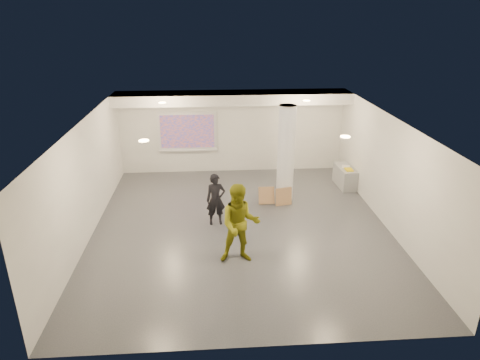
{
  "coord_description": "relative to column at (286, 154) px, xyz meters",
  "views": [
    {
      "loc": [
        -0.76,
        -10.43,
        5.6
      ],
      "look_at": [
        0.0,
        0.4,
        1.25
      ],
      "focal_mm": 32.0,
      "sensor_mm": 36.0,
      "label": 1
    }
  ],
  "objects": [
    {
      "name": "postit_pad",
      "position": [
        2.24,
        0.66,
        -0.81
      ],
      "size": [
        0.24,
        0.32,
        0.03
      ],
      "primitive_type": "cube",
      "rotation": [
        0.0,
        0.0,
        0.0
      ],
      "color": "#DBBC04",
      "rests_on": "credenza"
    },
    {
      "name": "downlight_nw",
      "position": [
        -3.7,
        0.7,
        1.48
      ],
      "size": [
        0.22,
        0.22,
        0.02
      ],
      "primitive_type": "cylinder",
      "color": "#FFD489",
      "rests_on": "ceiling"
    },
    {
      "name": "ceiling",
      "position": [
        -1.5,
        -1.8,
        1.5
      ],
      "size": [
        8.0,
        9.0,
        0.01
      ],
      "primitive_type": "cube",
      "color": "white",
      "rests_on": "floor"
    },
    {
      "name": "downlight_se",
      "position": [
        0.7,
        -3.3,
        1.48
      ],
      "size": [
        0.22,
        0.22,
        0.02
      ],
      "primitive_type": "cylinder",
      "color": "#FFD489",
      "rests_on": "ceiling"
    },
    {
      "name": "papers_stack",
      "position": [
        2.22,
        0.94,
        -0.81
      ],
      "size": [
        0.35,
        0.4,
        0.02
      ],
      "primitive_type": "cube",
      "rotation": [
        0.0,
        0.0,
        -0.31
      ],
      "color": "silver",
      "rests_on": "credenza"
    },
    {
      "name": "credenza",
      "position": [
        2.22,
        0.93,
        -1.16
      ],
      "size": [
        0.54,
        1.18,
        0.68
      ],
      "primitive_type": "cube",
      "rotation": [
        0.0,
        0.0,
        0.05
      ],
      "color": "gray",
      "rests_on": "floor"
    },
    {
      "name": "downlight_sw",
      "position": [
        -3.7,
        -3.3,
        1.48
      ],
      "size": [
        0.22,
        0.22,
        0.02
      ],
      "primitive_type": "cylinder",
      "color": "#FFD489",
      "rests_on": "ceiling"
    },
    {
      "name": "wall_right",
      "position": [
        2.5,
        -1.8,
        0.0
      ],
      "size": [
        0.01,
        9.0,
        3.0
      ],
      "primitive_type": "cube",
      "color": "silver",
      "rests_on": "floor"
    },
    {
      "name": "wall_left",
      "position": [
        -5.5,
        -1.8,
        0.0
      ],
      "size": [
        0.01,
        9.0,
        3.0
      ],
      "primitive_type": "cube",
      "color": "silver",
      "rests_on": "floor"
    },
    {
      "name": "soffit_band",
      "position": [
        -1.5,
        2.15,
        1.32
      ],
      "size": [
        8.0,
        1.1,
        0.36
      ],
      "primitive_type": "cube",
      "color": "silver",
      "rests_on": "ceiling"
    },
    {
      "name": "cardboard_back",
      "position": [
        -0.1,
        -0.43,
        -1.22
      ],
      "size": [
        0.52,
        0.21,
        0.56
      ],
      "primitive_type": "cube",
      "rotation": [
        -0.1,
        0.0,
        0.23
      ],
      "color": "#A1774E",
      "rests_on": "floor"
    },
    {
      "name": "column",
      "position": [
        0.0,
        0.0,
        0.0
      ],
      "size": [
        0.52,
        0.52,
        3.0
      ],
      "primitive_type": "cylinder",
      "color": "silver",
      "rests_on": "floor"
    },
    {
      "name": "downlight_ne",
      "position": [
        0.7,
        0.7,
        1.48
      ],
      "size": [
        0.22,
        0.22,
        0.02
      ],
      "primitive_type": "cylinder",
      "color": "#FFD489",
      "rests_on": "ceiling"
    },
    {
      "name": "man",
      "position": [
        -1.64,
        -3.44,
        -0.53
      ],
      "size": [
        0.95,
        0.74,
        1.94
      ],
      "primitive_type": "imported",
      "rotation": [
        0.0,
        0.0,
        -0.0
      ],
      "color": "olive",
      "rests_on": "floor"
    },
    {
      "name": "projection_screen",
      "position": [
        -3.1,
        2.65,
        0.03
      ],
      "size": [
        2.1,
        0.13,
        1.42
      ],
      "color": "silver",
      "rests_on": "wall_back"
    },
    {
      "name": "woman",
      "position": [
        -2.18,
        -1.51,
        -0.77
      ],
      "size": [
        0.58,
        0.42,
        1.46
      ],
      "primitive_type": "imported",
      "rotation": [
        0.0,
        0.0,
        0.14
      ],
      "color": "black",
      "rests_on": "floor"
    },
    {
      "name": "floor",
      "position": [
        -1.5,
        -1.8,
        -1.5
      ],
      "size": [
        8.0,
        9.0,
        0.01
      ],
      "primitive_type": "cube",
      "color": "#383A40",
      "rests_on": "ground"
    },
    {
      "name": "cardboard_front",
      "position": [
        -0.6,
        -0.28,
        -1.24
      ],
      "size": [
        0.5,
        0.24,
        0.52
      ],
      "primitive_type": "cube",
      "rotation": [
        -0.34,
        0.0,
        0.03
      ],
      "color": "#A1774E",
      "rests_on": "floor"
    },
    {
      "name": "wall_front",
      "position": [
        -1.5,
        -6.3,
        0.0
      ],
      "size": [
        8.0,
        0.01,
        3.0
      ],
      "primitive_type": "cube",
      "color": "silver",
      "rests_on": "floor"
    },
    {
      "name": "wall_back",
      "position": [
        -1.5,
        2.7,
        0.0
      ],
      "size": [
        8.0,
        0.01,
        3.0
      ],
      "primitive_type": "cube",
      "color": "silver",
      "rests_on": "floor"
    }
  ]
}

